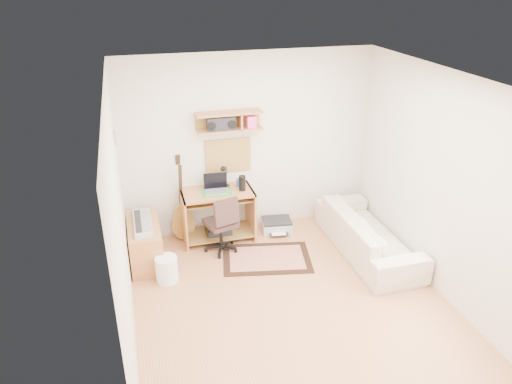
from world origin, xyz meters
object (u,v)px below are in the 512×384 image
object	(u,v)px
desk	(218,215)
printer	(277,225)
sofa	(369,227)
task_chair	(221,223)
cabinet	(145,243)

from	to	relation	value
desk	printer	bearing A→B (deg)	0.30
desk	sofa	bearing A→B (deg)	-24.94
printer	sofa	distance (m)	1.39
task_chair	sofa	xyz separation A→B (m)	(1.93, -0.56, -0.05)
printer	sofa	world-z (taller)	sofa
task_chair	sofa	distance (m)	2.01
desk	printer	xyz separation A→B (m)	(0.88, 0.00, -0.29)
cabinet	sofa	world-z (taller)	sofa
desk	printer	size ratio (longest dim) A/B	2.28
cabinet	sofa	size ratio (longest dim) A/B	0.46
task_chair	printer	distance (m)	1.03
desk	printer	distance (m)	0.93
task_chair	sofa	bearing A→B (deg)	-32.61
task_chair	printer	size ratio (longest dim) A/B	1.96
desk	cabinet	world-z (taller)	desk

